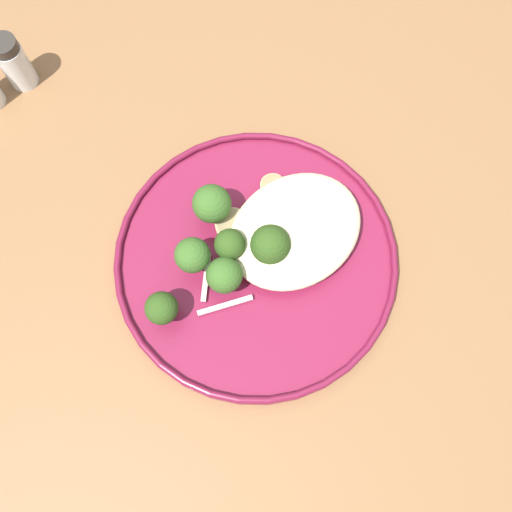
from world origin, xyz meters
TOP-DOWN VIEW (x-y plane):
  - ground at (0.00, 0.00)m, footprint 6.00×6.00m
  - wooden_dining_table at (0.00, 0.00)m, footprint 1.40×1.00m
  - dinner_plate at (0.02, -0.05)m, footprint 0.29×0.29m
  - noodle_bed at (0.06, -0.05)m, footprint 0.14×0.12m
  - seared_scallop_tiny_bay at (0.05, -0.06)m, footprint 0.03×0.03m
  - seared_scallop_center_golden at (0.02, -0.01)m, footprint 0.04×0.04m
  - seared_scallop_large_seared at (0.08, -0.00)m, footprint 0.03×0.03m
  - seared_scallop_left_edge at (0.04, -0.03)m, footprint 0.03×0.03m
  - seared_scallop_half_hidden at (0.11, -0.06)m, footprint 0.04×0.04m
  - broccoli_floret_split_head at (0.00, -0.03)m, footprint 0.03×0.03m
  - broccoli_floret_front_edge at (-0.04, -0.02)m, footprint 0.03×0.03m
  - broccoli_floret_left_leaning at (-0.02, -0.05)m, footprint 0.04×0.04m
  - broccoli_floret_rear_charred at (0.01, 0.02)m, footprint 0.04×0.04m
  - broccoli_floret_small_sprig at (0.03, -0.05)m, footprint 0.04×0.04m
  - broccoli_floret_near_rim at (-0.09, -0.04)m, footprint 0.03×0.03m
  - onion_sliver_short_strip at (-0.04, -0.03)m, footprint 0.04×0.04m
  - onion_sliver_curled_piece at (-0.04, -0.07)m, footprint 0.05×0.03m
  - pepper_shaker at (-0.06, 0.29)m, footprint 0.03×0.03m

SIDE VIEW (x-z plane):
  - ground at x=0.00m, z-range 0.00..0.00m
  - wooden_dining_table at x=0.00m, z-range 0.29..1.03m
  - dinner_plate at x=0.02m, z-range 0.74..0.76m
  - onion_sliver_short_strip at x=-0.04m, z-range 0.75..0.76m
  - onion_sliver_curled_piece at x=-0.04m, z-range 0.75..0.76m
  - seared_scallop_center_golden at x=0.02m, z-range 0.75..0.77m
  - seared_scallop_half_hidden at x=0.11m, z-range 0.75..0.77m
  - seared_scallop_left_edge at x=0.04m, z-range 0.75..0.77m
  - seared_scallop_tiny_bay at x=0.05m, z-range 0.75..0.77m
  - seared_scallop_large_seared at x=0.08m, z-range 0.75..0.77m
  - noodle_bed at x=0.06m, z-range 0.75..0.79m
  - pepper_shaker at x=-0.06m, z-range 0.74..0.81m
  - broccoli_floret_near_rim at x=-0.09m, z-range 0.75..0.80m
  - broccoli_floret_left_leaning at x=-0.02m, z-range 0.75..0.80m
  - broccoli_floret_split_head at x=0.00m, z-range 0.76..0.80m
  - broccoli_floret_small_sprig at x=0.03m, z-range 0.76..0.81m
  - broccoli_floret_rear_charred at x=0.01m, z-range 0.76..0.81m
  - broccoli_floret_front_edge at x=-0.04m, z-range 0.76..0.82m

